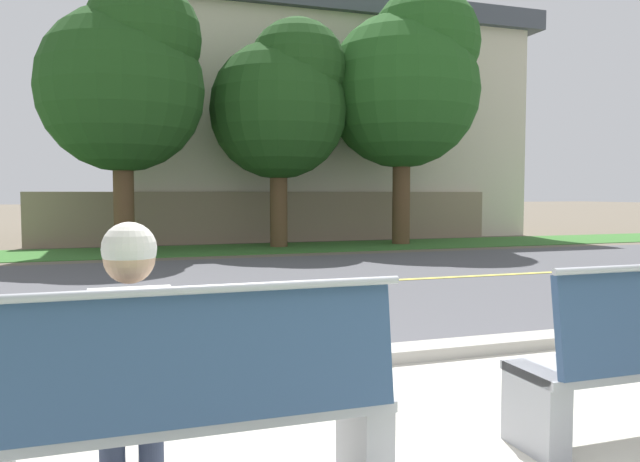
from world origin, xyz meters
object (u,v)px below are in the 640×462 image
seated_person_white (131,354)px  shade_tree_centre (408,79)px  bench_left (195,411)px  shade_tree_far_left (127,77)px  shade_tree_left (283,100)px

seated_person_white → shade_tree_centre: (7.27, 11.96, 3.68)m
bench_left → shade_tree_far_left: (-0.04, 11.80, 3.49)m
bench_left → shade_tree_centre: 14.55m
shade_tree_far_left → shade_tree_left: bearing=7.7°
seated_person_white → shade_tree_far_left: shade_tree_far_left is taller
bench_left → shade_tree_left: 13.24m
shade_tree_centre → shade_tree_left: bearing=177.0°
seated_person_white → shade_tree_far_left: 12.08m
seated_person_white → shade_tree_far_left: bearing=89.0°
shade_tree_left → shade_tree_far_left: bearing=-172.3°
bench_left → shade_tree_far_left: size_ratio=0.29×
shade_tree_far_left → shade_tree_centre: bearing=2.6°
shade_tree_far_left → shade_tree_centre: 7.09m
seated_person_white → shade_tree_left: shade_tree_left is taller
seated_person_white → shade_tree_centre: 14.47m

